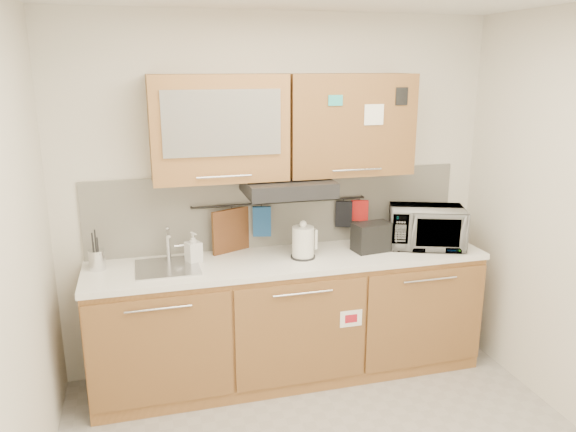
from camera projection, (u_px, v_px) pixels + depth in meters
wall_back at (279, 196)px, 4.16m from camera, size 3.20×0.00×3.20m
base_cabinet at (290, 324)px, 4.10m from camera, size 2.80×0.64×0.88m
countertop at (290, 260)px, 3.97m from camera, size 2.82×0.62×0.04m
backsplash at (279, 209)px, 4.17m from camera, size 2.80×0.02×0.56m
upper_cabinets at (284, 126)px, 3.85m from camera, size 1.82×0.37×0.70m
range_hood at (288, 187)px, 3.89m from camera, size 0.60×0.46×0.10m
sink at (168, 267)px, 3.77m from camera, size 0.42×0.40×0.26m
utensil_rail at (281, 202)px, 4.12m from camera, size 1.30×0.02×0.02m
utensil_crock at (97, 259)px, 3.72m from camera, size 0.14×0.14×0.27m
kettle at (303, 243)px, 3.94m from camera, size 0.20×0.18×0.27m
toaster at (372, 237)px, 4.09m from camera, size 0.29×0.20×0.21m
microwave at (427, 227)px, 4.18m from camera, size 0.63×0.53×0.30m
soap_bottle at (193, 247)px, 3.85m from camera, size 0.13×0.13×0.21m
cutting_board at (233, 236)px, 4.08m from camera, size 0.32×0.16×0.41m
oven_mitt at (262, 221)px, 4.10m from camera, size 0.14×0.06×0.22m
dark_pouch at (344, 214)px, 4.26m from camera, size 0.13×0.08×0.20m
pot_holder at (360, 211)px, 4.29m from camera, size 0.13×0.06×0.16m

